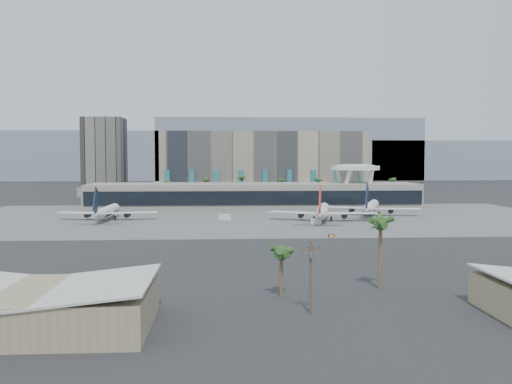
{
  "coord_description": "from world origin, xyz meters",
  "views": [
    {
      "loc": [
        -16.23,
        -186.82,
        25.38
      ],
      "look_at": [
        -2.9,
        40.0,
        11.74
      ],
      "focal_mm": 40.0,
      "sensor_mm": 36.0,
      "label": 1
    }
  ],
  "objects": [
    {
      "name": "taxiway_sign",
      "position": [
        18.34,
        -8.15,
        0.46
      ],
      "size": [
        2.02,
        0.96,
        0.93
      ],
      "rotation": [
        0.0,
        0.0,
        -0.35
      ],
      "color": "black",
      "rests_on": "ground"
    },
    {
      "name": "ground",
      "position": [
        0.0,
        0.0,
        0.0
      ],
      "size": [
        900.0,
        900.0,
        0.0
      ],
      "primitive_type": "plane",
      "color": "#232326",
      "rests_on": "ground"
    },
    {
      "name": "near_palm_a",
      "position": [
        -5.59,
        -84.62,
        6.77
      ],
      "size": [
        6.0,
        6.0,
        9.56
      ],
      "color": "brown",
      "rests_on": "ground"
    },
    {
      "name": "hangar_left",
      "position": [
        -45.0,
        -102.0,
        3.2
      ],
      "size": [
        36.65,
        22.6,
        7.55
      ],
      "color": "#978B65",
      "rests_on": "ground"
    },
    {
      "name": "service_vehicle_b",
      "position": [
        19.55,
        28.65,
        1.03
      ],
      "size": [
        4.36,
        3.0,
        2.06
      ],
      "primitive_type": "cube",
      "rotation": [
        0.0,
        0.0,
        -0.19
      ],
      "color": "silver",
      "rests_on": "ground"
    },
    {
      "name": "airliner_left",
      "position": [
        -63.41,
        47.43,
        3.65
      ],
      "size": [
        40.77,
        41.97,
        14.49
      ],
      "rotation": [
        0.0,
        0.0,
        -0.03
      ],
      "color": "white",
      "rests_on": "ground"
    },
    {
      "name": "office_tower",
      "position": [
        -95.0,
        200.0,
        22.94
      ],
      "size": [
        30.0,
        30.0,
        52.0
      ],
      "color": "black",
      "rests_on": "ground"
    },
    {
      "name": "utility_pole",
      "position": [
        -2.0,
        -96.09,
        7.14
      ],
      "size": [
        3.2,
        0.85,
        12.0
      ],
      "color": "#4C3826",
      "rests_on": "ground"
    },
    {
      "name": "apron_pad",
      "position": [
        0.0,
        55.0,
        0.03
      ],
      "size": [
        260.0,
        130.0,
        0.06
      ],
      "primitive_type": "cube",
      "color": "#5B5B59",
      "rests_on": "ground"
    },
    {
      "name": "airliner_centre",
      "position": [
        23.86,
        39.35,
        3.95
      ],
      "size": [
        43.05,
        44.74,
        15.66
      ],
      "rotation": [
        0.0,
        0.0,
        -0.22
      ],
      "color": "white",
      "rests_on": "ground"
    },
    {
      "name": "palm_row",
      "position": [
        7.0,
        145.0,
        10.5
      ],
      "size": [
        157.8,
        2.8,
        13.1
      ],
      "color": "brown",
      "rests_on": "ground"
    },
    {
      "name": "hotel",
      "position": [
        10.0,
        174.41,
        16.81
      ],
      "size": [
        140.0,
        30.0,
        42.0
      ],
      "color": "tan",
      "rests_on": "ground"
    },
    {
      "name": "terminal",
      "position": [
        0.0,
        109.84,
        6.52
      ],
      "size": [
        170.0,
        32.5,
        14.5
      ],
      "color": "gray",
      "rests_on": "ground"
    },
    {
      "name": "service_vehicle_a",
      "position": [
        -15.2,
        44.38,
        1.2
      ],
      "size": [
        5.26,
        3.25,
        2.4
      ],
      "primitive_type": "cube",
      "rotation": [
        0.0,
        0.0,
        -0.18
      ],
      "color": "silver",
      "rests_on": "ground"
    },
    {
      "name": "mountain_ridge",
      "position": [
        27.88,
        470.0,
        29.89
      ],
      "size": [
        680.0,
        60.0,
        70.0
      ],
      "color": "gray",
      "rests_on": "ground"
    },
    {
      "name": "near_palm_b",
      "position": [
        14.11,
        -79.4,
        11.32
      ],
      "size": [
        6.0,
        6.0,
        14.21
      ],
      "color": "brown",
      "rests_on": "ground"
    },
    {
      "name": "airliner_right",
      "position": [
        49.1,
        60.04,
        3.85
      ],
      "size": [
        41.01,
        42.38,
        15.28
      ],
      "rotation": [
        0.0,
        0.0,
        -0.35
      ],
      "color": "white",
      "rests_on": "ground"
    },
    {
      "name": "saucer_structure",
      "position": [
        55.0,
        116.0,
        18.45
      ],
      "size": [
        26.0,
        26.0,
        21.89
      ],
      "color": "white",
      "rests_on": "ground"
    }
  ]
}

